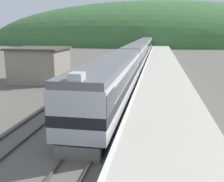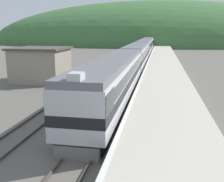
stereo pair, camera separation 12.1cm
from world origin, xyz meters
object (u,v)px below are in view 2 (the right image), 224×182
carriage_second (137,56)px  carriage_fourth (148,43)px  express_train_lead_car (114,79)px  carriage_third (144,48)px

carriage_second → carriage_fourth: same height
express_train_lead_car → carriage_second: (0.00, 21.69, -0.01)m
carriage_third → carriage_second: bearing=-90.0°
carriage_fourth → carriage_second: bearing=-90.0°
carriage_second → carriage_third: size_ratio=1.00×
carriage_third → carriage_fourth: bearing=90.0°
express_train_lead_car → carriage_second: express_train_lead_car is taller
express_train_lead_car → carriage_second: size_ratio=1.09×
express_train_lead_car → carriage_second: bearing=90.0°
carriage_third → carriage_fourth: same height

